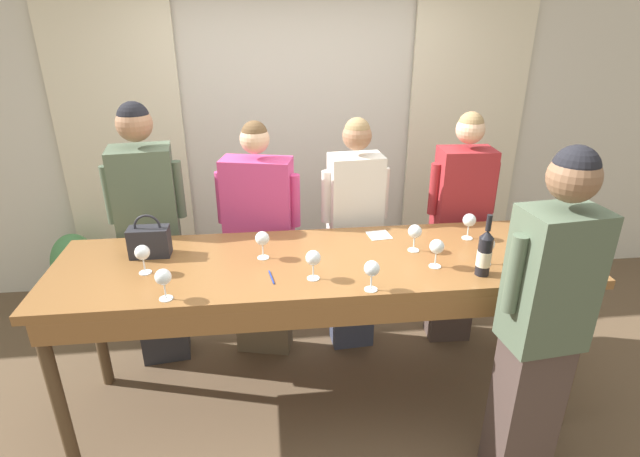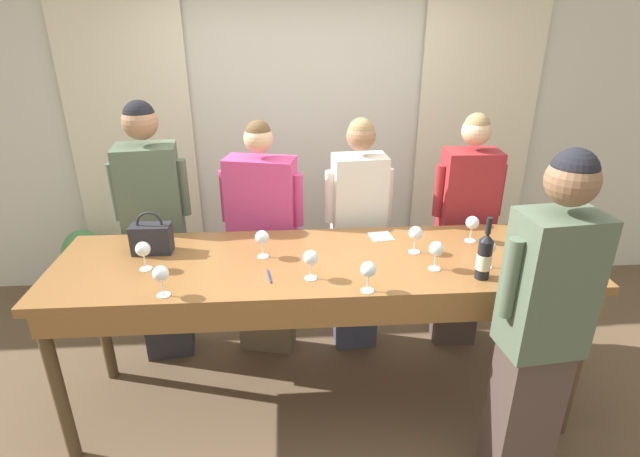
{
  "view_description": "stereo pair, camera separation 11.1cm",
  "coord_description": "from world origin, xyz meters",
  "px_view_note": "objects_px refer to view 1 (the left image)",
  "views": [
    {
      "loc": [
        -0.29,
        -2.47,
        2.3
      ],
      "look_at": [
        0.0,
        0.08,
        1.17
      ],
      "focal_mm": 28.0,
      "sensor_mm": 36.0,
      "label": 1
    },
    {
      "loc": [
        -0.18,
        -2.48,
        2.3
      ],
      "look_at": [
        0.0,
        0.08,
        1.17
      ],
      "focal_mm": 28.0,
      "sensor_mm": 36.0,
      "label": 2
    }
  ],
  "objects_px": {
    "handbag": "(149,241)",
    "guest_olive_jacket": "(151,237)",
    "wine_glass_center_right": "(487,245)",
    "wine_glass_by_bottle": "(543,238)",
    "wine_glass_front_left": "(163,278)",
    "wine_glass_back_left": "(437,247)",
    "wine_glass_center_left": "(142,253)",
    "guest_pink_top": "(260,242)",
    "guest_striped_shirt": "(458,230)",
    "wine_glass_front_right": "(415,232)",
    "potted_plant": "(76,270)",
    "wine_bottle": "(485,253)",
    "tasting_bar": "(322,276)",
    "host_pouring": "(542,324)",
    "wine_glass_center_mid": "(313,259)",
    "guest_cream_sweater": "(354,236)",
    "wine_glass_back_mid": "(469,221)",
    "wine_glass_near_host": "(519,215)",
    "wine_glass_back_right": "(372,269)",
    "wine_glass_front_mid": "(262,239)"
  },
  "relations": [
    {
      "from": "handbag",
      "to": "guest_olive_jacket",
      "type": "bearing_deg",
      "value": 102.49
    },
    {
      "from": "wine_glass_center_right",
      "to": "wine_glass_by_bottle",
      "type": "distance_m",
      "value": 0.35
    },
    {
      "from": "wine_glass_front_left",
      "to": "wine_glass_back_left",
      "type": "xyz_separation_m",
      "value": [
        1.4,
        0.18,
        -0.0
      ]
    },
    {
      "from": "wine_glass_front_left",
      "to": "wine_glass_center_left",
      "type": "distance_m",
      "value": 0.32
    },
    {
      "from": "wine_glass_front_left",
      "to": "guest_pink_top",
      "type": "relative_size",
      "value": 0.1
    },
    {
      "from": "guest_striped_shirt",
      "to": "wine_glass_back_left",
      "type": "bearing_deg",
      "value": -119.76
    },
    {
      "from": "wine_glass_front_right",
      "to": "potted_plant",
      "type": "relative_size",
      "value": 0.24
    },
    {
      "from": "guest_striped_shirt",
      "to": "wine_bottle",
      "type": "bearing_deg",
      "value": -104.18
    },
    {
      "from": "tasting_bar",
      "to": "wine_glass_center_right",
      "type": "bearing_deg",
      "value": -8.51
    },
    {
      "from": "wine_glass_front_right",
      "to": "wine_glass_back_left",
      "type": "bearing_deg",
      "value": -73.96
    },
    {
      "from": "wine_glass_by_bottle",
      "to": "host_pouring",
      "type": "xyz_separation_m",
      "value": [
        -0.26,
        -0.53,
        -0.19
      ]
    },
    {
      "from": "wine_glass_center_right",
      "to": "wine_glass_by_bottle",
      "type": "xyz_separation_m",
      "value": [
        0.35,
        0.05,
        0.0
      ]
    },
    {
      "from": "wine_glass_front_right",
      "to": "wine_glass_center_mid",
      "type": "xyz_separation_m",
      "value": [
        -0.61,
        -0.26,
        0.0
      ]
    },
    {
      "from": "guest_olive_jacket",
      "to": "wine_glass_center_left",
      "type": "bearing_deg",
      "value": -80.68
    },
    {
      "from": "handbag",
      "to": "guest_olive_jacket",
      "type": "xyz_separation_m",
      "value": [
        -0.1,
        0.46,
        -0.18
      ]
    },
    {
      "from": "tasting_bar",
      "to": "guest_striped_shirt",
      "type": "height_order",
      "value": "guest_striped_shirt"
    },
    {
      "from": "wine_bottle",
      "to": "handbag",
      "type": "bearing_deg",
      "value": 166.53
    },
    {
      "from": "tasting_bar",
      "to": "guest_cream_sweater",
      "type": "distance_m",
      "value": 0.7
    },
    {
      "from": "wine_bottle",
      "to": "guest_striped_shirt",
      "type": "height_order",
      "value": "guest_striped_shirt"
    },
    {
      "from": "wine_glass_by_bottle",
      "to": "guest_olive_jacket",
      "type": "xyz_separation_m",
      "value": [
        -2.29,
        0.72,
        -0.2
      ]
    },
    {
      "from": "wine_glass_front_right",
      "to": "wine_glass_back_mid",
      "type": "relative_size",
      "value": 1.0
    },
    {
      "from": "tasting_bar",
      "to": "handbag",
      "type": "height_order",
      "value": "handbag"
    },
    {
      "from": "guest_pink_top",
      "to": "potted_plant",
      "type": "distance_m",
      "value": 1.72
    },
    {
      "from": "wine_glass_near_host",
      "to": "host_pouring",
      "type": "xyz_separation_m",
      "value": [
        -0.29,
        -0.86,
        -0.19
      ]
    },
    {
      "from": "guest_pink_top",
      "to": "guest_olive_jacket",
      "type": "bearing_deg",
      "value": -180.0
    },
    {
      "from": "wine_glass_front_right",
      "to": "guest_cream_sweater",
      "type": "relative_size",
      "value": 0.1
    },
    {
      "from": "wine_glass_front_right",
      "to": "wine_glass_center_left",
      "type": "distance_m",
      "value": 1.5
    },
    {
      "from": "wine_glass_front_left",
      "to": "wine_glass_front_right",
      "type": "bearing_deg",
      "value": 15.95
    },
    {
      "from": "guest_pink_top",
      "to": "host_pouring",
      "type": "bearing_deg",
      "value": -43.48
    },
    {
      "from": "wine_glass_near_host",
      "to": "potted_plant",
      "type": "height_order",
      "value": "wine_glass_near_host"
    },
    {
      "from": "host_pouring",
      "to": "wine_glass_front_right",
      "type": "bearing_deg",
      "value": 121.85
    },
    {
      "from": "wine_bottle",
      "to": "wine_glass_near_host",
      "type": "distance_m",
      "value": 0.66
    },
    {
      "from": "guest_striped_shirt",
      "to": "potted_plant",
      "type": "relative_size",
      "value": 2.51
    },
    {
      "from": "handbag",
      "to": "host_pouring",
      "type": "bearing_deg",
      "value": -22.44
    },
    {
      "from": "tasting_bar",
      "to": "wine_glass_front_right",
      "type": "height_order",
      "value": "wine_glass_front_right"
    },
    {
      "from": "wine_glass_front_right",
      "to": "guest_olive_jacket",
      "type": "height_order",
      "value": "guest_olive_jacket"
    },
    {
      "from": "wine_glass_center_right",
      "to": "wine_glass_back_right",
      "type": "distance_m",
      "value": 0.71
    },
    {
      "from": "wine_glass_center_mid",
      "to": "wine_glass_back_mid",
      "type": "height_order",
      "value": "same"
    },
    {
      "from": "wine_glass_by_bottle",
      "to": "potted_plant",
      "type": "relative_size",
      "value": 0.24
    },
    {
      "from": "handbag",
      "to": "wine_glass_back_left",
      "type": "xyz_separation_m",
      "value": [
        1.56,
        -0.31,
        0.02
      ]
    },
    {
      "from": "wine_glass_center_left",
      "to": "wine_glass_center_right",
      "type": "height_order",
      "value": "same"
    },
    {
      "from": "wine_glass_center_mid",
      "to": "guest_cream_sweater",
      "type": "distance_m",
      "value": 0.94
    },
    {
      "from": "wine_glass_front_mid",
      "to": "wine_glass_center_right",
      "type": "height_order",
      "value": "same"
    },
    {
      "from": "tasting_bar",
      "to": "wine_glass_back_mid",
      "type": "distance_m",
      "value": 0.96
    },
    {
      "from": "tasting_bar",
      "to": "host_pouring",
      "type": "height_order",
      "value": "host_pouring"
    },
    {
      "from": "handbag",
      "to": "wine_glass_center_right",
      "type": "height_order",
      "value": "handbag"
    },
    {
      "from": "wine_glass_front_left",
      "to": "wine_glass_front_mid",
      "type": "distance_m",
      "value": 0.61
    },
    {
      "from": "wine_glass_front_left",
      "to": "wine_glass_center_right",
      "type": "distance_m",
      "value": 1.69
    },
    {
      "from": "wine_glass_back_mid",
      "to": "guest_pink_top",
      "type": "xyz_separation_m",
      "value": [
        -1.27,
        0.44,
        -0.28
      ]
    },
    {
      "from": "wine_glass_front_mid",
      "to": "wine_glass_near_host",
      "type": "relative_size",
      "value": 1.0
    }
  ]
}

